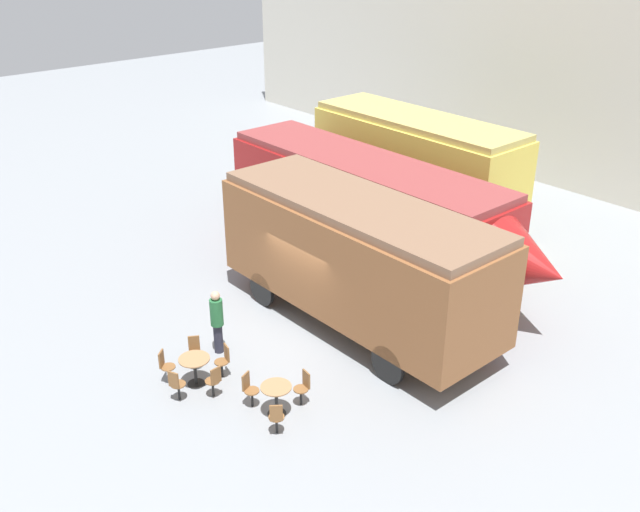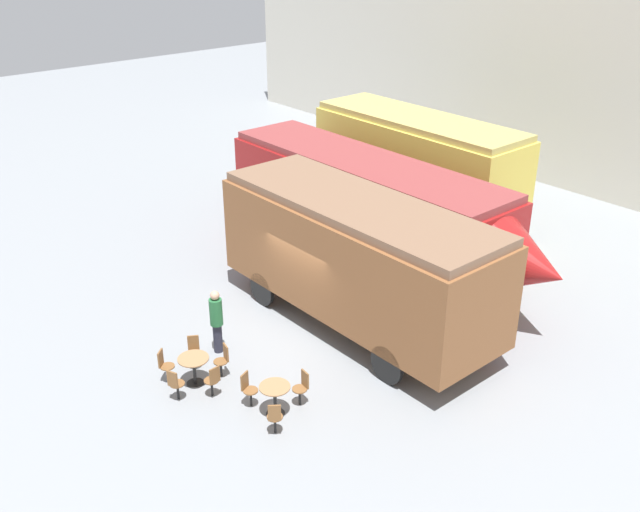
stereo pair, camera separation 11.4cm
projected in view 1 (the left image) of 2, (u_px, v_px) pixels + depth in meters
ground_plane at (307, 323)px, 20.17m from camera, size 80.00×80.00×0.00m
backdrop_wall at (610, 87)px, 27.20m from camera, size 44.00×0.15×9.00m
passenger_coach_vintage at (416, 160)px, 26.30m from camera, size 8.39×2.66×3.88m
streamlined_locomotive at (379, 204)px, 22.71m from camera, size 12.71×2.72×3.42m
passenger_coach_wooden at (358, 254)px, 19.28m from camera, size 8.55×2.88×3.69m
cafe_table_near at (195, 365)px, 17.33m from camera, size 0.77×0.77×0.75m
cafe_table_mid at (276, 394)px, 16.28m from camera, size 0.72×0.72×0.78m
cafe_chair_0 at (176, 383)px, 16.75m from camera, size 0.38×0.40×0.87m
cafe_chair_1 at (214, 380)px, 16.88m from camera, size 0.36×0.36×0.87m
cafe_chair_2 at (224, 359)px, 17.67m from camera, size 0.36×0.38×0.87m
cafe_chair_3 at (194, 350)px, 18.03m from camera, size 0.40×0.39×0.87m
cafe_chair_4 at (165, 364)px, 17.45m from camera, size 0.41×0.40×0.87m
cafe_chair_5 at (249, 387)px, 16.60m from camera, size 0.39×0.38×0.87m
cafe_chair_6 at (276, 416)px, 15.65m from camera, size 0.40×0.40×0.87m
cafe_chair_7 at (303, 386)px, 16.67m from camera, size 0.36×0.37×0.87m
visitor_person at (217, 319)px, 18.45m from camera, size 0.34×0.34×1.80m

